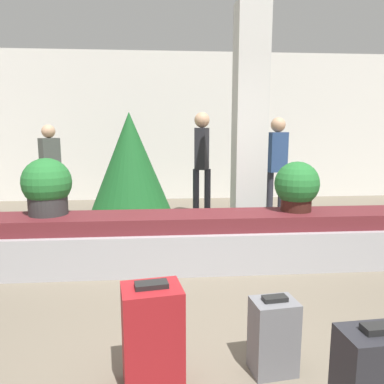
% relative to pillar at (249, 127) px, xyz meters
% --- Properties ---
extents(ground_plane, '(18.00, 18.00, 0.00)m').
position_rel_pillar_xyz_m(ground_plane, '(-0.86, -2.71, -1.60)').
color(ground_plane, '#6B6051').
extents(back_wall, '(18.00, 0.06, 3.20)m').
position_rel_pillar_xyz_m(back_wall, '(-0.86, 3.29, 0.00)').
color(back_wall, silver).
rests_on(back_wall, ground_plane).
extents(carousel, '(7.78, 0.72, 0.62)m').
position_rel_pillar_xyz_m(carousel, '(-0.86, -0.94, -1.31)').
color(carousel, '#9E9EA3').
rests_on(carousel, ground_plane).
extents(pillar, '(0.42, 0.42, 3.20)m').
position_rel_pillar_xyz_m(pillar, '(0.00, 0.00, 0.00)').
color(pillar, silver).
rests_on(pillar, ground_plane).
extents(suitcase_0, '(0.31, 0.25, 0.52)m').
position_rel_pillar_xyz_m(suitcase_0, '(-0.49, -2.89, -1.35)').
color(suitcase_0, slate).
rests_on(suitcase_0, ground_plane).
extents(suitcase_3, '(0.40, 0.33, 0.68)m').
position_rel_pillar_xyz_m(suitcase_3, '(-1.27, -2.97, -1.27)').
color(suitcase_3, maroon).
rests_on(suitcase_3, ground_plane).
extents(potted_plant_0, '(0.52, 0.52, 0.58)m').
position_rel_pillar_xyz_m(potted_plant_0, '(0.37, -0.88, -0.69)').
color(potted_plant_0, '#381914').
rests_on(potted_plant_0, carousel).
extents(potted_plant_2, '(0.55, 0.55, 0.64)m').
position_rel_pillar_xyz_m(potted_plant_2, '(-2.48, -0.83, -0.67)').
color(potted_plant_2, '#2D2D2D').
rests_on(potted_plant_2, carousel).
extents(traveler_0, '(0.36, 0.35, 1.64)m').
position_rel_pillar_xyz_m(traveler_0, '(-3.13, 1.60, -0.62)').
color(traveler_0, '#282833').
rests_on(traveler_0, ground_plane).
extents(traveler_1, '(0.31, 0.36, 1.84)m').
position_rel_pillar_xyz_m(traveler_1, '(-0.51, 1.29, -0.48)').
color(traveler_1, '#282833').
rests_on(traveler_1, ground_plane).
extents(traveler_2, '(0.36, 0.26, 1.76)m').
position_rel_pillar_xyz_m(traveler_2, '(0.75, 1.13, -0.54)').
color(traveler_2, '#282833').
rests_on(traveler_2, ground_plane).
extents(decorated_tree, '(1.36, 1.36, 1.84)m').
position_rel_pillar_xyz_m(decorated_tree, '(-1.72, 1.18, -0.59)').
color(decorated_tree, '#4C331E').
rests_on(decorated_tree, ground_plane).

